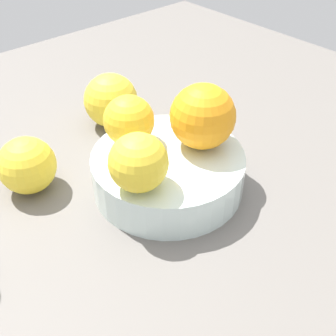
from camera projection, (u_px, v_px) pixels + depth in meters
The scene contains 7 objects.
ground_plane at pixel (168, 192), 56.25cm from camera, with size 110.00×110.00×2.00cm, color #66605B.
fruit_bowl at pixel (168, 172), 54.16cm from camera, with size 19.12×19.12×4.99cm.
orange_in_bowl_0 at pixel (129, 121), 52.84cm from camera, with size 6.40×6.40×6.40cm, color yellow.
orange_in_bowl_1 at pixel (203, 116), 51.93cm from camera, with size 8.14×8.14×8.14cm, color orange.
orange_in_bowl_2 at pixel (138, 163), 45.94cm from camera, with size 6.63×6.63×6.63cm, color yellow.
orange_loose_0 at pixel (111, 100), 65.06cm from camera, with size 8.21×8.21×8.21cm, color yellow.
orange_loose_1 at pixel (27, 165), 53.17cm from camera, with size 7.27×7.27×7.27cm, color yellow.
Camera 1 is at (28.08, 31.58, 36.26)cm, focal length 45.78 mm.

